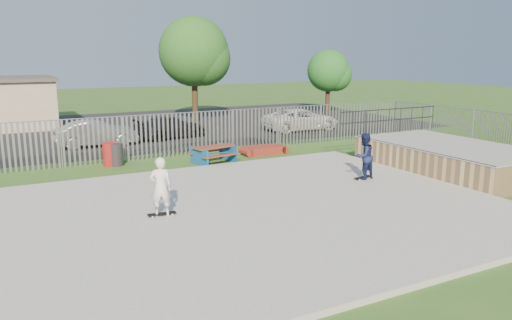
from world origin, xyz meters
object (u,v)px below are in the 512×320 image
trash_bin_grey (116,155)px  skater_white (161,187)px  trash_bin_red (110,154)px  tree_mid (194,52)px  car_silver (96,133)px  skater_navy (364,156)px  funbox (264,150)px  car_white (301,119)px  car_dark (171,127)px  picnic_table (214,154)px  tree_right (328,71)px

trash_bin_grey → skater_white: bearing=-93.6°
trash_bin_red → tree_mid: bearing=53.2°
car_silver → skater_navy: 14.11m
car_silver → skater_white: (-0.61, -12.82, 0.31)m
funbox → tree_mid: size_ratio=0.26×
trash_bin_red → car_white: car_white is taller
trash_bin_grey → car_dark: car_dark is taller
car_silver → picnic_table: bearing=-149.7°
picnic_table → trash_bin_grey: bearing=149.4°
car_dark → tree_right: size_ratio=0.83×
car_dark → skater_white: (-4.75, -13.49, 0.37)m
car_silver → trash_bin_grey: bearing=179.1°
trash_bin_grey → tree_mid: size_ratio=0.13×
car_dark → tree_mid: (3.44, 5.09, 4.16)m
picnic_table → skater_navy: (3.49, -5.67, 0.61)m
skater_white → trash_bin_red: bearing=-76.8°
trash_bin_grey → tree_right: bearing=30.2°
tree_mid → trash_bin_grey: bearing=-125.6°
skater_white → car_dark: bearing=-94.4°
car_silver → car_dark: (4.15, 0.67, -0.06)m
skater_navy → skater_white: same height
car_dark → skater_white: 14.31m
car_silver → car_white: 12.21m
picnic_table → trash_bin_red: (-4.07, 1.60, 0.10)m
tree_right → skater_navy: tree_right is taller
picnic_table → tree_right: size_ratio=0.40×
tree_mid → picnic_table: bearing=-107.6°
car_white → tree_right: bearing=-44.9°
funbox → trash_bin_grey: trash_bin_grey is taller
tree_mid → skater_navy: (-0.38, -17.89, -3.78)m
skater_white → tree_right: bearing=-120.7°
picnic_table → funbox: (2.88, 0.77, -0.20)m
trash_bin_grey → tree_mid: (7.70, 10.74, 4.31)m
trash_bin_red → skater_navy: skater_navy is taller
car_white → picnic_table: bearing=127.5°
car_white → skater_white: 17.95m
trash_bin_grey → car_white: car_white is taller
trash_bin_grey → car_white: size_ratio=0.20×
trash_bin_red → car_white: bearing=20.2°
trash_bin_red → trash_bin_grey: trash_bin_red is taller
car_dark → tree_right: 15.72m
funbox → trash_bin_red: bearing=173.4°
tree_mid → skater_white: tree_mid is taller
car_silver → tree_right: bearing=-71.8°
trash_bin_red → skater_white: skater_white is taller
skater_navy → car_white: bearing=-122.7°
funbox → skater_white: bearing=-135.1°
car_white → tree_right: tree_right is taller
picnic_table → car_dark: size_ratio=0.48×
tree_mid → skater_navy: bearing=-91.2°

